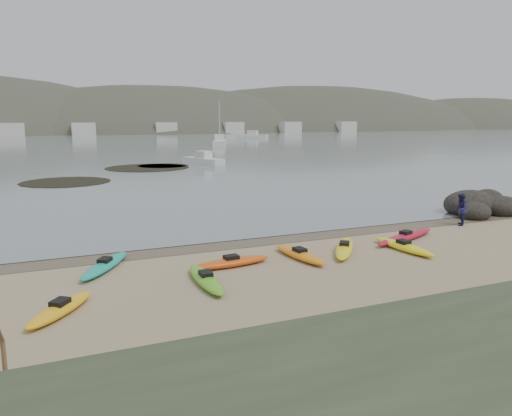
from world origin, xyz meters
name	(u,v)px	position (x,y,z in m)	size (l,w,h in m)	color
ground	(256,239)	(0.00, 0.00, 0.00)	(600.00, 600.00, 0.00)	tan
wet_sand	(258,240)	(0.00, -0.30, 0.00)	(60.00, 60.00, 0.00)	brown
water	(56,127)	(0.00, 300.00, 0.01)	(1200.00, 1200.00, 0.00)	slate
kayaks	(280,258)	(-0.67, -4.00, 0.17)	(18.87, 7.24, 0.34)	#E25413
person_east	(460,210)	(11.27, -1.55, 0.86)	(0.84, 0.65, 1.73)	#1B1C50
rock_cluster	(480,209)	(15.10, 0.58, 0.23)	(5.20, 3.81, 1.72)	black
kelp_mats	(128,171)	(-0.75, 32.79, 0.03)	(18.27, 18.54, 0.04)	black
moored_boats	(86,145)	(-1.45, 76.62, 0.59)	(94.60, 73.06, 1.33)	silver
far_hills	(163,167)	(39.38, 193.97, -15.93)	(550.00, 135.00, 80.00)	#384235
far_town	(92,129)	(6.00, 145.00, 2.00)	(199.00, 5.00, 4.00)	beige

